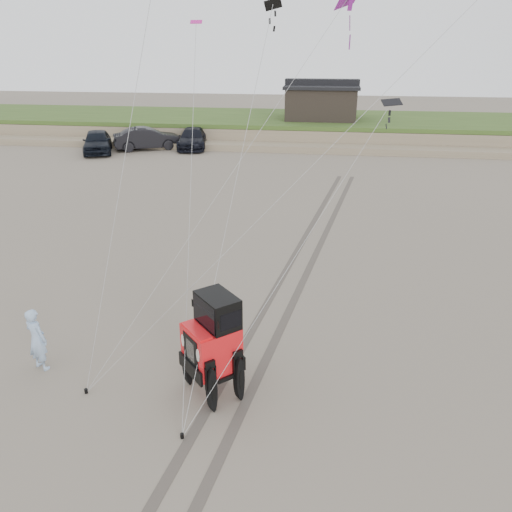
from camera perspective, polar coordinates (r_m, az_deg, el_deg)
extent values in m
plane|color=#6B6054|center=(12.27, -7.71, -16.51)|extent=(160.00, 160.00, 0.00)
cube|color=#7A6B54|center=(47.67, 4.87, 14.35)|extent=(160.00, 12.00, 1.40)
cube|color=#2D4719|center=(47.55, 4.90, 15.36)|extent=(160.00, 12.00, 0.35)
cube|color=#7A6B54|center=(41.34, 4.23, 12.42)|extent=(160.00, 3.50, 0.50)
cube|color=black|center=(46.30, 7.46, 16.90)|extent=(6.00, 5.00, 2.60)
cube|color=black|center=(46.18, 7.55, 18.65)|extent=(6.40, 5.40, 0.25)
cube|color=black|center=(46.15, 7.58, 19.12)|extent=(6.40, 1.20, 0.50)
imported|color=black|center=(41.61, -17.69, 12.37)|extent=(3.81, 5.48, 1.73)
imported|color=black|center=(41.93, -12.29, 12.99)|extent=(5.57, 4.01, 1.75)
imported|color=black|center=(41.92, -7.24, 13.19)|extent=(3.03, 5.66, 1.56)
imported|color=#80A7C7|center=(14.01, -23.76, -8.70)|extent=(0.74, 0.61, 1.72)
cube|color=#C91989|center=(19.01, -6.85, 25.04)|extent=(0.44, 0.30, 0.13)
cube|color=black|center=(13.17, 15.25, 16.60)|extent=(0.53, 0.38, 0.17)
cube|color=black|center=(16.22, 1.96, 26.82)|extent=(0.53, 0.24, 0.37)
cylinder|color=black|center=(13.13, -18.85, -14.40)|extent=(0.08, 0.08, 0.12)
cylinder|color=black|center=(11.43, -8.45, -19.66)|extent=(0.08, 0.08, 0.12)
cube|color=#4C443D|center=(18.78, 3.55, -1.49)|extent=(4.42, 29.74, 0.01)
cube|color=#4C443D|center=(18.74, 5.99, -1.63)|extent=(4.42, 29.74, 0.01)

